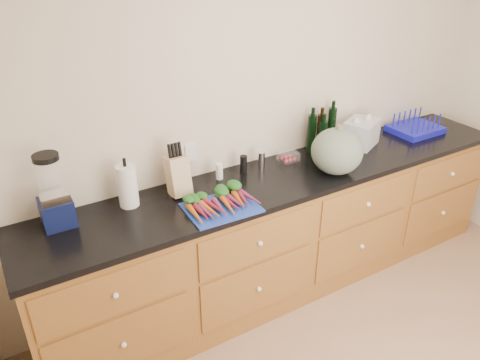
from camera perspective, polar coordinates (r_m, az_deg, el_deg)
wall_back at (r=3.31m, az=3.11°, el=8.60°), size 4.10×0.05×2.60m
cabinets at (r=3.46m, az=5.78°, el=-6.44°), size 3.60×0.64×0.90m
countertop at (r=3.22m, az=6.14°, el=0.50°), size 3.64×0.62×0.04m
cutting_board at (r=2.79m, az=-2.30°, el=-3.39°), size 0.44×0.34×0.01m
carrots at (r=2.80m, az=-2.68°, el=-2.55°), size 0.39×0.29×0.06m
squash at (r=3.21m, az=11.74°, el=3.46°), size 0.35×0.35×0.31m
blender_appliance at (r=2.74m, az=-21.77°, el=-1.74°), size 0.17×0.17×0.43m
paper_towel at (r=2.84m, az=-13.56°, el=-0.71°), size 0.12×0.12×0.26m
knife_block at (r=2.92m, az=-7.57°, el=0.52°), size 0.12×0.12×0.25m
grinder_salt at (r=3.10m, az=-2.54°, el=1.06°), size 0.05×0.05×0.11m
grinder_pepper at (r=3.18m, az=0.43°, el=1.95°), size 0.05×0.05×0.12m
canister_chrome at (r=3.25m, az=2.61°, el=2.48°), size 0.05×0.05×0.12m
tomato_box at (r=3.37m, az=5.90°, el=2.84°), size 0.13×0.11×0.06m
bottles at (r=3.55m, az=9.91°, el=5.77°), size 0.25×0.13×0.30m
grocery_bag at (r=3.71m, az=14.54°, el=5.58°), size 0.33×0.31×0.19m
dish_rack at (r=4.11m, az=20.57°, el=6.02°), size 0.39×0.31×0.16m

